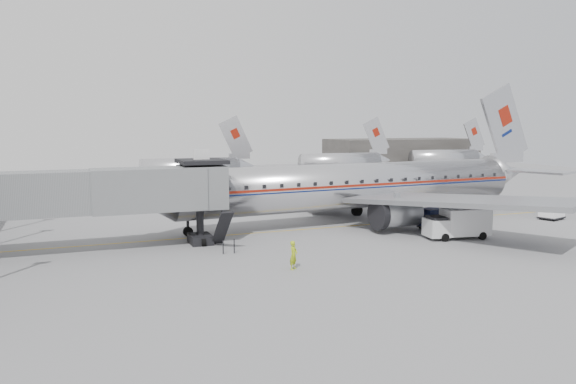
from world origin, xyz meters
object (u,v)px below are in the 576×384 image
(airliner, at_px, (362,186))
(baggage_cart_navy, at_px, (434,218))
(service_van, at_px, (458,223))
(ramp_worker, at_px, (293,255))
(baggage_cart_white, at_px, (552,210))

(airliner, height_order, baggage_cart_navy, airliner)
(service_van, bearing_deg, baggage_cart_navy, 89.93)
(baggage_cart_navy, height_order, ramp_worker, baggage_cart_navy)
(service_van, relative_size, baggage_cart_white, 2.04)
(ramp_worker, bearing_deg, airliner, 7.28)
(service_van, relative_size, baggage_cart_navy, 2.23)
(ramp_worker, bearing_deg, service_van, -26.34)
(airliner, xyz_separation_m, baggage_cart_white, (17.27, -5.82, -2.42))
(airliner, height_order, service_van, airliner)
(baggage_cart_navy, bearing_deg, ramp_worker, -156.87)
(baggage_cart_white, bearing_deg, service_van, 179.27)
(service_van, height_order, baggage_cart_white, service_van)
(airliner, relative_size, baggage_cart_white, 16.20)
(airliner, distance_m, service_van, 10.52)
(airliner, bearing_deg, baggage_cart_navy, -60.28)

